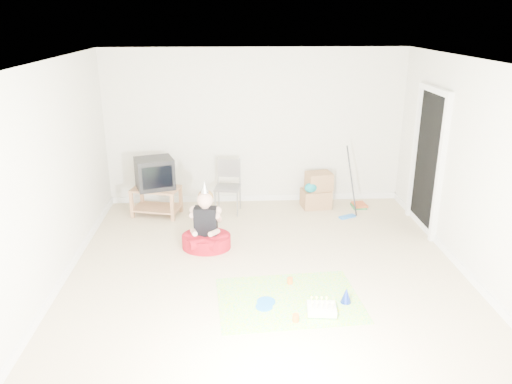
{
  "coord_description": "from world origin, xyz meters",
  "views": [
    {
      "loc": [
        -0.42,
        -5.72,
        3.08
      ],
      "look_at": [
        -0.1,
        0.4,
        0.9
      ],
      "focal_mm": 35.0,
      "sensor_mm": 36.0,
      "label": 1
    }
  ],
  "objects_px": {
    "cardboard_boxes": "(317,191)",
    "seated_woman": "(206,233)",
    "tv_stand": "(156,199)",
    "folding_chair": "(228,188)",
    "birthday_cake": "(322,310)",
    "crt_tv": "(155,173)"
  },
  "relations": [
    {
      "from": "crt_tv",
      "to": "seated_woman",
      "type": "height_order",
      "value": "seated_woman"
    },
    {
      "from": "crt_tv",
      "to": "tv_stand",
      "type": "bearing_deg",
      "value": 128.03
    },
    {
      "from": "cardboard_boxes",
      "to": "seated_woman",
      "type": "distance_m",
      "value": 2.33
    },
    {
      "from": "tv_stand",
      "to": "seated_woman",
      "type": "relative_size",
      "value": 0.84
    },
    {
      "from": "cardboard_boxes",
      "to": "seated_woman",
      "type": "height_order",
      "value": "seated_woman"
    },
    {
      "from": "seated_woman",
      "to": "birthday_cake",
      "type": "distance_m",
      "value": 2.17
    },
    {
      "from": "folding_chair",
      "to": "birthday_cake",
      "type": "height_order",
      "value": "folding_chair"
    },
    {
      "from": "crt_tv",
      "to": "folding_chair",
      "type": "xyz_separation_m",
      "value": [
        1.15,
        0.04,
        -0.28
      ]
    },
    {
      "from": "folding_chair",
      "to": "birthday_cake",
      "type": "relative_size",
      "value": 2.66
    },
    {
      "from": "folding_chair",
      "to": "birthday_cake",
      "type": "xyz_separation_m",
      "value": [
        1.02,
        -3.02,
        -0.39
      ]
    },
    {
      "from": "crt_tv",
      "to": "cardboard_boxes",
      "type": "relative_size",
      "value": 0.95
    },
    {
      "from": "tv_stand",
      "to": "birthday_cake",
      "type": "xyz_separation_m",
      "value": [
        2.17,
        -2.98,
        -0.23
      ]
    },
    {
      "from": "tv_stand",
      "to": "crt_tv",
      "type": "height_order",
      "value": "crt_tv"
    },
    {
      "from": "crt_tv",
      "to": "cardboard_boxes",
      "type": "distance_m",
      "value": 2.69
    },
    {
      "from": "tv_stand",
      "to": "folding_chair",
      "type": "xyz_separation_m",
      "value": [
        1.15,
        0.04,
        0.16
      ]
    },
    {
      "from": "cardboard_boxes",
      "to": "crt_tv",
      "type": "bearing_deg",
      "value": -175.3
    },
    {
      "from": "cardboard_boxes",
      "to": "seated_woman",
      "type": "bearing_deg",
      "value": -140.52
    },
    {
      "from": "crt_tv",
      "to": "birthday_cake",
      "type": "distance_m",
      "value": 3.74
    },
    {
      "from": "tv_stand",
      "to": "folding_chair",
      "type": "bearing_deg",
      "value": 2.18
    },
    {
      "from": "cardboard_boxes",
      "to": "seated_woman",
      "type": "relative_size",
      "value": 0.61
    },
    {
      "from": "tv_stand",
      "to": "cardboard_boxes",
      "type": "height_order",
      "value": "cardboard_boxes"
    },
    {
      "from": "tv_stand",
      "to": "seated_woman",
      "type": "height_order",
      "value": "seated_woman"
    }
  ]
}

